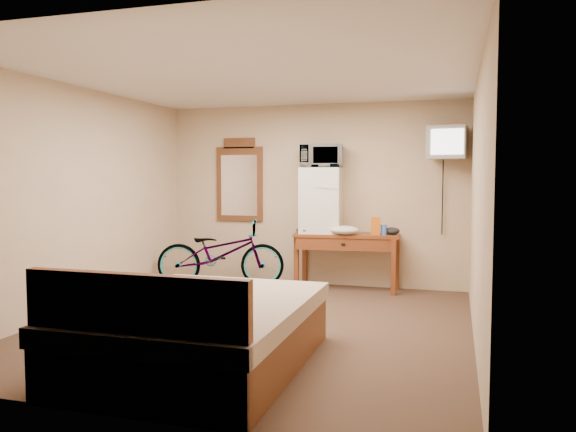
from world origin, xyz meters
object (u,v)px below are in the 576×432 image
object	(u,v)px
desk	(346,243)
bed	(198,332)
wall_mirror	(239,181)
mini_fridge	(321,200)
microwave	(321,156)
bicycle	(221,253)
crt_television	(447,143)
blue_cup	(384,230)

from	to	relation	value
desk	bed	bearing A→B (deg)	-99.04
wall_mirror	mini_fridge	bearing A→B (deg)	-10.12
microwave	bicycle	size ratio (longest dim) A/B	0.32
mini_fridge	microwave	bearing A→B (deg)	56.25
mini_fridge	crt_television	size ratio (longest dim) A/B	1.46
crt_television	wall_mirror	size ratio (longest dim) A/B	0.50
desk	mini_fridge	xyz separation A→B (m)	(-0.36, 0.05, 0.55)
wall_mirror	blue_cup	bearing A→B (deg)	-7.53
desk	crt_television	size ratio (longest dim) A/B	2.37
mini_fridge	bed	size ratio (longest dim) A/B	0.41
mini_fridge	microwave	distance (m)	0.59
microwave	crt_television	distance (m)	1.63
blue_cup	wall_mirror	world-z (taller)	wall_mirror
bed	crt_television	bearing A→B (deg)	62.06
desk	wall_mirror	size ratio (longest dim) A/B	1.19
crt_television	bicycle	bearing A→B (deg)	-174.53
blue_cup	wall_mirror	size ratio (longest dim) A/B	0.11
blue_cup	bed	xyz separation A→B (m)	(-1.03, -3.36, -0.52)
desk	blue_cup	xyz separation A→B (m)	(0.49, -0.01, 0.18)
mini_fridge	desk	bearing A→B (deg)	-7.60
bicycle	microwave	bearing A→B (deg)	-93.03
desk	mini_fridge	distance (m)	0.66
microwave	wall_mirror	bearing A→B (deg)	158.14
microwave	crt_television	world-z (taller)	crt_television
bed	desk	bearing A→B (deg)	80.96
mini_fridge	crt_television	bearing A→B (deg)	-0.91
blue_cup	bicycle	distance (m)	2.23
desk	bed	world-z (taller)	bed
wall_mirror	bicycle	world-z (taller)	wall_mirror
bicycle	crt_television	bearing A→B (deg)	-100.58
desk	microwave	bearing A→B (deg)	172.37
mini_fridge	blue_cup	bearing A→B (deg)	-3.63
mini_fridge	bicycle	world-z (taller)	mini_fridge
mini_fridge	blue_cup	size ratio (longest dim) A/B	6.54
desk	bicycle	bearing A→B (deg)	-171.25
crt_television	blue_cup	bearing A→B (deg)	-177.92
mini_fridge	bicycle	bearing A→B (deg)	-166.99
mini_fridge	bicycle	size ratio (longest dim) A/B	0.50
bicycle	bed	distance (m)	3.32
wall_mirror	bed	size ratio (longest dim) A/B	0.56
wall_mirror	bicycle	bearing A→B (deg)	-97.73
desk	microwave	size ratio (longest dim) A/B	2.54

